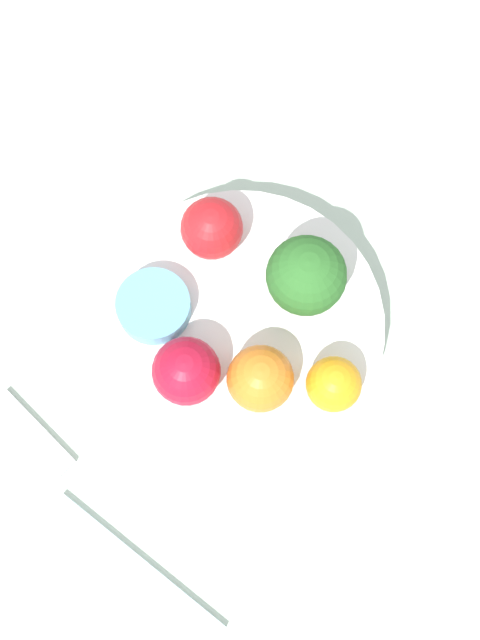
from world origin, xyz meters
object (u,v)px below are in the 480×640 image
at_px(bowl, 240,330).
at_px(napkin, 81,640).
at_px(orange_back, 334,384).
at_px(small_cup, 154,306).
at_px(broccoli, 306,276).
at_px(spoon, 34,432).
at_px(orange_front, 260,379).
at_px(apple_red, 212,228).
at_px(apple_green, 186,371).

distance_m(bowl, napkin, 0.26).
height_order(orange_back, small_cup, orange_back).
height_order(orange_back, napkin, orange_back).
relative_size(broccoli, spoon, 0.88).
relative_size(orange_front, orange_back, 1.20).
bearing_deg(orange_back, broccoli, 157.69).
bearing_deg(small_cup, orange_front, 16.54).
relative_size(broccoli, apple_red, 1.49).
relative_size(bowl, small_cup, 3.94).
relative_size(apple_green, small_cup, 0.89).
distance_m(broccoli, small_cup, 0.12).
bearing_deg(bowl, broccoli, 79.91).
height_order(broccoli, orange_back, broccoli).
bearing_deg(bowl, napkin, -63.80).
distance_m(apple_green, napkin, 0.21).
bearing_deg(broccoli, spoon, -100.89).
relative_size(bowl, spoon, 2.72).
height_order(bowl, broccoli, broccoli).
bearing_deg(napkin, apple_green, 120.53).
distance_m(broccoli, apple_red, 0.08).
height_order(broccoli, orange_front, broccoli).
distance_m(apple_green, orange_back, 0.11).
distance_m(apple_red, orange_front, 0.12).
bearing_deg(bowl, orange_back, 15.89).
relative_size(apple_red, napkin, 0.25).
xyz_separation_m(apple_red, spoon, (0.03, -0.20, -0.06)).
distance_m(broccoli, apple_green, 0.11).
relative_size(orange_back, small_cup, 0.73).
relative_size(apple_red, spoon, 0.59).
distance_m(apple_red, spoon, 0.21).
bearing_deg(spoon, orange_back, 59.58).
height_order(apple_red, napkin, apple_red).
height_order(small_cup, napkin, small_cup).
relative_size(bowl, broccoli, 3.10).
height_order(apple_green, spoon, apple_green).
xyz_separation_m(bowl, spoon, (-0.03, -0.18, -0.02)).
relative_size(orange_back, spoon, 0.50).
bearing_deg(broccoli, orange_back, -22.31).
relative_size(broccoli, napkin, 0.38).
xyz_separation_m(orange_front, napkin, (0.07, -0.22, -0.06)).
xyz_separation_m(bowl, orange_front, (0.05, -0.02, 0.04)).
bearing_deg(apple_green, orange_front, 47.28).
xyz_separation_m(orange_back, small_cup, (-0.13, -0.07, -0.01)).
distance_m(apple_red, small_cup, 0.07).
bearing_deg(apple_red, napkin, -54.61).
bearing_deg(napkin, small_cup, 131.08).
xyz_separation_m(apple_green, small_cup, (-0.06, 0.01, -0.02)).
bearing_deg(small_cup, spoon, -84.03).
bearing_deg(bowl, apple_green, -79.10).
bearing_deg(spoon, small_cup, 95.97).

